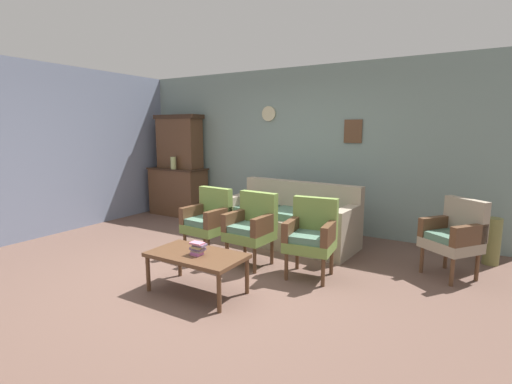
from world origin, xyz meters
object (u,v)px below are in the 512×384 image
floor_vase_by_wall (492,241)px  book_stack_on_table (198,248)px  vase_on_cabinet (173,163)px  coffee_table (197,258)px  floral_couch (291,222)px  armchair_near_couch_end (208,219)px  armchair_row_middle (311,234)px  side_cabinet (178,191)px  wingback_chair_by_fireplace (454,234)px  armchair_near_cabinet (252,225)px

floor_vase_by_wall → book_stack_on_table: bearing=-135.3°
vase_on_cabinet → coffee_table: vase_on_cabinet is taller
floral_couch → armchair_near_couch_end: 1.28m
armchair_near_couch_end → floor_vase_by_wall: bearing=25.1°
armchair_near_couch_end → coffee_table: size_ratio=0.90×
vase_on_cabinet → coffee_table: 3.65m
armchair_row_middle → coffee_table: bearing=-129.2°
coffee_table → book_stack_on_table: (0.04, -0.02, 0.11)m
armchair_near_couch_end → floor_vase_by_wall: armchair_near_couch_end is taller
floral_couch → coffee_table: bearing=-92.7°
floral_couch → side_cabinet: bearing=167.7°
armchair_near_couch_end → floor_vase_by_wall: 3.62m
side_cabinet → book_stack_on_table: (2.72, -2.67, 0.02)m
coffee_table → armchair_row_middle: bearing=50.8°
side_cabinet → wingback_chair_by_fireplace: (4.92, -0.79, 0.03)m
armchair_near_couch_end → armchair_near_cabinet: bearing=-0.9°
armchair_row_middle → side_cabinet: bearing=155.3°
wingback_chair_by_fireplace → coffee_table: 2.91m
armchair_near_cabinet → book_stack_on_table: bearing=-90.6°
floral_couch → wingback_chair_by_fireplace: same height
armchair_near_couch_end → book_stack_on_table: armchair_near_couch_end is taller
vase_on_cabinet → wingback_chair_by_fireplace: bearing=-7.1°
floral_couch → floor_vase_by_wall: (2.54, 0.51, -0.03)m
coffee_table → floor_vase_by_wall: bearing=44.0°
floral_couch → armchair_near_couch_end: (-0.74, -1.03, 0.17)m
armchair_near_cabinet → book_stack_on_table: size_ratio=5.39×
armchair_near_cabinet → book_stack_on_table: armchair_near_cabinet is taller
armchair_near_cabinet → floor_vase_by_wall: (2.58, 1.54, -0.20)m
floral_couch → armchair_row_middle: size_ratio=2.20×
floral_couch → armchair_row_middle: same height
armchair_near_cabinet → wingback_chair_by_fireplace: size_ratio=1.00×
wingback_chair_by_fireplace → coffee_table: wingback_chair_by_fireplace is taller
vase_on_cabinet → armchair_near_couch_end: size_ratio=0.26×
wingback_chair_by_fireplace → floor_vase_by_wall: (0.40, 0.69, -0.20)m
armchair_row_middle → floor_vase_by_wall: 2.36m
armchair_row_middle → wingback_chair_by_fireplace: size_ratio=1.00×
vase_on_cabinet → book_stack_on_table: 3.67m
wingback_chair_by_fireplace → vase_on_cabinet: bearing=172.9°
armchair_row_middle → book_stack_on_table: (-0.80, -1.05, -0.01)m
book_stack_on_table → side_cabinet: bearing=135.6°
armchair_row_middle → floor_vase_by_wall: armchair_row_middle is taller
armchair_near_cabinet → book_stack_on_table: 1.03m
floral_couch → coffee_table: (-0.10, -2.04, 0.05)m
armchair_near_couch_end → coffee_table: (0.64, -1.01, -0.12)m
side_cabinet → floral_couch: size_ratio=0.58×
wingback_chair_by_fireplace → floor_vase_by_wall: wingback_chair_by_fireplace is taller
floral_couch → armchair_row_middle: (0.74, -1.02, 0.17)m
coffee_table → vase_on_cabinet: bearing=136.7°
armchair_near_cabinet → floor_vase_by_wall: size_ratio=1.52×
side_cabinet → armchair_row_middle: (3.52, -1.62, 0.03)m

